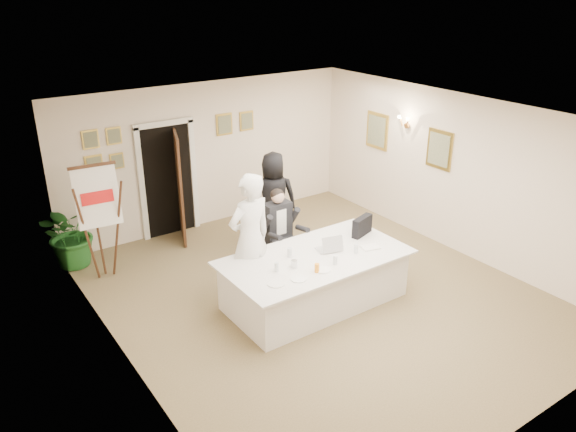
% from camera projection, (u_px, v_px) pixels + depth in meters
% --- Properties ---
extents(floor, '(7.00, 7.00, 0.00)m').
position_uv_depth(floor, '(318.00, 294.00, 8.75)').
color(floor, brown).
rests_on(floor, ground).
extents(ceiling, '(6.00, 7.00, 0.02)m').
position_uv_depth(ceiling, '(322.00, 117.00, 7.65)').
color(ceiling, white).
rests_on(ceiling, wall_back).
extents(wall_back, '(6.00, 0.10, 2.80)m').
position_uv_depth(wall_back, '(209.00, 155.00, 10.85)').
color(wall_back, white).
rests_on(wall_back, floor).
extents(wall_front, '(6.00, 0.10, 2.80)m').
position_uv_depth(wall_front, '(536.00, 324.00, 5.56)').
color(wall_front, white).
rests_on(wall_front, floor).
extents(wall_left, '(0.10, 7.00, 2.80)m').
position_uv_depth(wall_left, '(119.00, 268.00, 6.63)').
color(wall_left, white).
rests_on(wall_left, floor).
extents(wall_right, '(0.10, 7.00, 2.80)m').
position_uv_depth(wall_right, '(456.00, 174.00, 9.78)').
color(wall_right, white).
rests_on(wall_right, floor).
extents(doorway, '(1.14, 0.86, 2.20)m').
position_uv_depth(doorway, '(172.00, 183.00, 10.39)').
color(doorway, black).
rests_on(doorway, floor).
extents(pictures_back_wall, '(3.40, 0.06, 0.80)m').
position_uv_depth(pictures_back_wall, '(169.00, 139.00, 10.23)').
color(pictures_back_wall, gold).
rests_on(pictures_back_wall, wall_back).
extents(pictures_right_wall, '(0.06, 2.20, 0.80)m').
position_uv_depth(pictures_right_wall, '(406.00, 140.00, 10.53)').
color(pictures_right_wall, gold).
rests_on(pictures_right_wall, wall_right).
extents(wall_sconce, '(0.20, 0.30, 0.24)m').
position_uv_depth(wall_sconce, '(405.00, 122.00, 10.36)').
color(wall_sconce, '#C7873F').
rests_on(wall_sconce, wall_right).
extents(conference_table, '(2.78, 1.48, 0.78)m').
position_uv_depth(conference_table, '(315.00, 279.00, 8.41)').
color(conference_table, silver).
rests_on(conference_table, floor).
extents(seated_man, '(0.72, 0.75, 1.45)m').
position_uv_depth(seated_man, '(279.00, 230.00, 9.25)').
color(seated_man, black).
rests_on(seated_man, floor).
extents(flip_chart, '(0.68, 0.45, 1.92)m').
position_uv_depth(flip_chart, '(100.00, 228.00, 8.91)').
color(flip_chart, '#351F10').
rests_on(flip_chart, floor).
extents(standing_man, '(0.79, 0.57, 2.03)m').
position_uv_depth(standing_man, '(250.00, 239.00, 8.26)').
color(standing_man, white).
rests_on(standing_man, floor).
extents(standing_woman, '(1.00, 0.89, 1.72)m').
position_uv_depth(standing_woman, '(274.00, 198.00, 10.19)').
color(standing_woman, black).
rests_on(standing_woman, floor).
extents(potted_palm, '(1.39, 1.33, 1.19)m').
position_uv_depth(potted_palm, '(72.00, 232.00, 9.47)').
color(potted_palm, '#216324').
rests_on(potted_palm, floor).
extents(laptop, '(0.40, 0.42, 0.28)m').
position_uv_depth(laptop, '(328.00, 241.00, 8.41)').
color(laptop, '#B7BABC').
rests_on(laptop, conference_table).
extents(laptop_bag, '(0.45, 0.25, 0.30)m').
position_uv_depth(laptop_bag, '(362.00, 226.00, 8.90)').
color(laptop_bag, black).
rests_on(laptop_bag, conference_table).
extents(paper_stack, '(0.31, 0.25, 0.03)m').
position_uv_depth(paper_stack, '(370.00, 247.00, 8.50)').
color(paper_stack, white).
rests_on(paper_stack, conference_table).
extents(plate_left, '(0.27, 0.27, 0.01)m').
position_uv_depth(plate_left, '(276.00, 284.00, 7.51)').
color(plate_left, white).
rests_on(plate_left, conference_table).
extents(plate_mid, '(0.27, 0.27, 0.01)m').
position_uv_depth(plate_mid, '(299.00, 279.00, 7.63)').
color(plate_mid, white).
rests_on(plate_mid, conference_table).
extents(plate_near, '(0.26, 0.26, 0.01)m').
position_uv_depth(plate_near, '(323.00, 270.00, 7.86)').
color(plate_near, white).
rests_on(plate_near, conference_table).
extents(glass_a, '(0.06, 0.06, 0.14)m').
position_uv_depth(glass_a, '(277.00, 267.00, 7.80)').
color(glass_a, silver).
rests_on(glass_a, conference_table).
extents(glass_b, '(0.06, 0.06, 0.14)m').
position_uv_depth(glass_b, '(335.00, 260.00, 8.01)').
color(glass_b, silver).
rests_on(glass_b, conference_table).
extents(glass_c, '(0.07, 0.07, 0.14)m').
position_uv_depth(glass_c, '(356.00, 249.00, 8.33)').
color(glass_c, silver).
rests_on(glass_c, conference_table).
extents(glass_d, '(0.09, 0.09, 0.14)m').
position_uv_depth(glass_d, '(290.00, 253.00, 8.22)').
color(glass_d, silver).
rests_on(glass_d, conference_table).
extents(oj_glass, '(0.08, 0.08, 0.13)m').
position_uv_depth(oj_glass, '(317.00, 268.00, 7.79)').
color(oj_glass, orange).
rests_on(oj_glass, conference_table).
extents(steel_jug, '(0.10, 0.10, 0.11)m').
position_uv_depth(steel_jug, '(294.00, 264.00, 7.93)').
color(steel_jug, silver).
rests_on(steel_jug, conference_table).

